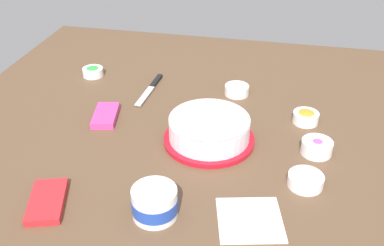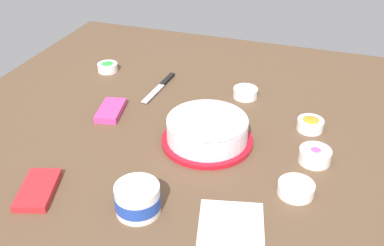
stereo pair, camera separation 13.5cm
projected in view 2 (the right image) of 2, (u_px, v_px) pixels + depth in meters
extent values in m
plane|color=brown|center=(184.00, 128.00, 1.39)|extent=(1.54, 1.54, 0.00)
cylinder|color=red|center=(207.00, 140.00, 1.32)|extent=(0.27, 0.27, 0.01)
cylinder|color=#DBB77A|center=(207.00, 131.00, 1.30)|extent=(0.21, 0.21, 0.05)
cylinder|color=white|center=(207.00, 130.00, 1.30)|extent=(0.23, 0.23, 0.06)
ellipsoid|color=white|center=(208.00, 120.00, 1.28)|extent=(0.23, 0.23, 0.02)
cylinder|color=white|center=(138.00, 199.00, 1.06)|extent=(0.11, 0.11, 0.08)
cylinder|color=#2347B2|center=(138.00, 200.00, 1.06)|extent=(0.11, 0.11, 0.03)
cylinder|color=white|center=(137.00, 189.00, 1.04)|extent=(0.09, 0.09, 0.01)
cube|color=silver|center=(153.00, 93.00, 1.57)|extent=(0.14, 0.03, 0.00)
cube|color=black|center=(167.00, 79.00, 1.66)|extent=(0.10, 0.02, 0.01)
cylinder|color=white|center=(245.00, 93.00, 1.55)|extent=(0.08, 0.08, 0.03)
cylinder|color=blue|center=(245.00, 93.00, 1.55)|extent=(0.07, 0.07, 0.01)
ellipsoid|color=blue|center=(245.00, 91.00, 1.55)|extent=(0.06, 0.06, 0.02)
cylinder|color=white|center=(296.00, 189.00, 1.12)|extent=(0.09, 0.09, 0.03)
cylinder|color=pink|center=(296.00, 189.00, 1.13)|extent=(0.08, 0.08, 0.01)
ellipsoid|color=pink|center=(296.00, 187.00, 1.12)|extent=(0.06, 0.06, 0.02)
cylinder|color=white|center=(108.00, 67.00, 1.73)|extent=(0.08, 0.08, 0.03)
cylinder|color=green|center=(108.00, 66.00, 1.73)|extent=(0.06, 0.06, 0.01)
ellipsoid|color=green|center=(107.00, 65.00, 1.72)|extent=(0.05, 0.05, 0.02)
cylinder|color=white|center=(310.00, 125.00, 1.38)|extent=(0.08, 0.08, 0.03)
cylinder|color=orange|center=(310.00, 123.00, 1.37)|extent=(0.07, 0.07, 0.01)
ellipsoid|color=orange|center=(311.00, 121.00, 1.37)|extent=(0.06, 0.06, 0.02)
cylinder|color=white|center=(315.00, 156.00, 1.23)|extent=(0.09, 0.09, 0.04)
cylinder|color=#B251C6|center=(315.00, 154.00, 1.23)|extent=(0.07, 0.07, 0.01)
ellipsoid|color=#B251C6|center=(315.00, 152.00, 1.23)|extent=(0.06, 0.06, 0.02)
cube|color=red|center=(38.00, 190.00, 1.13)|extent=(0.17, 0.12, 0.02)
cube|color=#E53D8E|center=(111.00, 110.00, 1.46)|extent=(0.15, 0.10, 0.02)
cube|color=white|center=(231.00, 223.00, 1.04)|extent=(0.18, 0.18, 0.01)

